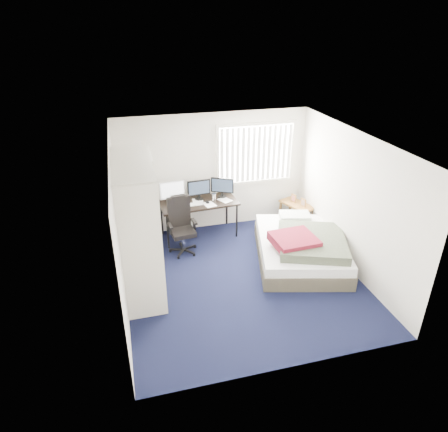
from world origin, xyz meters
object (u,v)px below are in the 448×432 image
desk (198,200)px  nightstand (297,206)px  bed (301,247)px  office_chair (182,231)px

desk → nightstand: (2.17, -0.13, -0.34)m
desk → bed: bearing=-41.5°
nightstand → bed: (-0.50, -1.34, -0.17)m
bed → office_chair: bearing=156.0°
desk → office_chair: 0.79m
desk → nightstand: size_ratio=1.91×
nightstand → bed: nightstand is taller
desk → bed: desk is taller
desk → nightstand: bearing=-3.4°
office_chair → bed: size_ratio=0.47×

